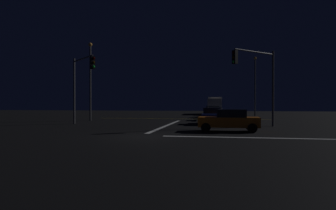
% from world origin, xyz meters
% --- Properties ---
extents(ground, '(120.00, 120.00, 0.10)m').
position_xyz_m(ground, '(0.00, 0.00, -0.05)').
color(ground, black).
extents(stop_line_north, '(0.35, 15.05, 0.01)m').
position_xyz_m(stop_line_north, '(0.00, 8.76, 0.00)').
color(stop_line_north, white).
rests_on(stop_line_north, ground).
extents(centre_line_ns, '(22.00, 0.15, 0.01)m').
position_xyz_m(centre_line_ns, '(0.00, 20.36, 0.00)').
color(centre_line_ns, yellow).
rests_on(centre_line_ns, ground).
extents(crosswalk_bar_east, '(15.05, 0.40, 0.01)m').
position_xyz_m(crosswalk_bar_east, '(8.86, 0.00, 0.00)').
color(crosswalk_bar_east, white).
rests_on(crosswalk_bar_east, ground).
extents(sedan_blue, '(2.02, 4.33, 1.57)m').
position_xyz_m(sedan_blue, '(3.94, 11.24, 0.80)').
color(sedan_blue, navy).
rests_on(sedan_blue, ground).
extents(sedan_white, '(2.02, 4.33, 1.57)m').
position_xyz_m(sedan_white, '(3.95, 17.78, 0.80)').
color(sedan_white, silver).
rests_on(sedan_white, ground).
extents(sedan_green, '(2.02, 4.33, 1.57)m').
position_xyz_m(sedan_green, '(3.54, 24.25, 0.80)').
color(sedan_green, '#14512D').
rests_on(sedan_green, ground).
extents(sedan_gray, '(2.02, 4.33, 1.57)m').
position_xyz_m(sedan_gray, '(3.61, 30.27, 0.80)').
color(sedan_gray, slate).
rests_on(sedan_gray, ground).
extents(box_truck, '(2.68, 8.28, 3.08)m').
position_xyz_m(box_truck, '(3.63, 38.10, 1.71)').
color(box_truck, beige).
rests_on(box_truck, ground).
extents(sedan_orange_crossing, '(4.33, 2.02, 1.57)m').
position_xyz_m(sedan_orange_crossing, '(5.35, 3.76, 0.80)').
color(sedan_orange_crossing, '#C66014').
rests_on(sedan_orange_crossing, ground).
extents(traffic_signal_nw, '(3.74, 3.74, 6.30)m').
position_xyz_m(traffic_signal_nw, '(-7.70, 7.70, 4.39)').
color(traffic_signal_nw, '#4C4C51').
rests_on(traffic_signal_nw, ground).
extents(traffic_signal_ne, '(3.65, 3.65, 6.47)m').
position_xyz_m(traffic_signal_ne, '(7.76, 7.76, 4.49)').
color(traffic_signal_ne, '#4C4C51').
rests_on(traffic_signal_ne, ground).
extents(streetlamp_right_far, '(0.44, 0.44, 9.11)m').
position_xyz_m(streetlamp_right_far, '(9.86, 30.36, 5.25)').
color(streetlamp_right_far, '#424247').
rests_on(streetlamp_right_far, ground).
extents(streetlamp_left_near, '(0.44, 0.44, 8.86)m').
position_xyz_m(streetlamp_left_near, '(-9.86, 14.36, 5.12)').
color(streetlamp_left_near, '#424247').
rests_on(streetlamp_left_near, ground).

